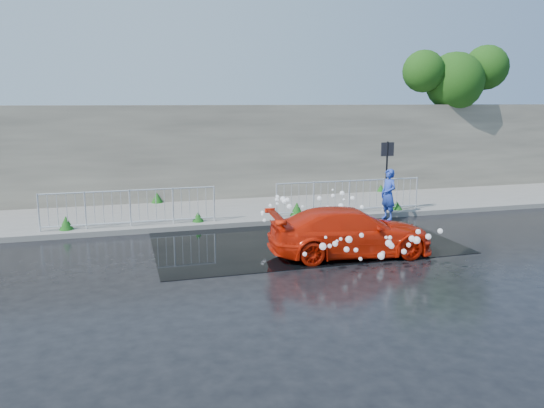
# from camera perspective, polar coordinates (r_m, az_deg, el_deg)

# --- Properties ---
(ground) EXTENTS (90.00, 90.00, 0.00)m
(ground) POSITION_cam_1_polar(r_m,az_deg,el_deg) (13.71, 2.41, -5.06)
(ground) COLOR black
(ground) RESTS_ON ground
(pavement) EXTENTS (30.00, 4.00, 0.15)m
(pavement) POSITION_cam_1_polar(r_m,az_deg,el_deg) (18.37, -2.46, -0.67)
(pavement) COLOR slate
(pavement) RESTS_ON ground
(curb) EXTENTS (30.00, 0.25, 0.16)m
(curb) POSITION_cam_1_polar(r_m,az_deg,el_deg) (16.48, -0.85, -2.01)
(curb) COLOR slate
(curb) RESTS_ON ground
(retaining_wall) EXTENTS (30.00, 0.60, 3.50)m
(retaining_wall) POSITION_cam_1_polar(r_m,az_deg,el_deg) (20.23, -3.96, 5.62)
(retaining_wall) COLOR #565148
(retaining_wall) RESTS_ON pavement
(puddle) EXTENTS (8.00, 5.00, 0.01)m
(puddle) POSITION_cam_1_polar(r_m,az_deg,el_deg) (14.78, 3.04, -3.86)
(puddle) COLOR black
(puddle) RESTS_ON ground
(sign_post) EXTENTS (0.45, 0.06, 2.50)m
(sign_post) POSITION_cam_1_polar(r_m,az_deg,el_deg) (17.82, 12.25, 4.09)
(sign_post) COLOR black
(sign_post) RESTS_ON ground
(tree) EXTENTS (4.81, 2.46, 6.14)m
(tree) POSITION_cam_1_polar(r_m,az_deg,el_deg) (24.22, 19.23, 12.74)
(tree) COLOR #332114
(tree) RESTS_ON ground
(railing_left) EXTENTS (5.05, 0.05, 1.10)m
(railing_left) POSITION_cam_1_polar(r_m,az_deg,el_deg) (16.15, -15.03, -0.29)
(railing_left) COLOR silver
(railing_left) RESTS_ON pavement
(railing_right) EXTENTS (5.05, 0.05, 1.10)m
(railing_right) POSITION_cam_1_polar(r_m,az_deg,el_deg) (17.66, 8.29, 0.92)
(railing_right) COLOR silver
(railing_right) RESTS_ON pavement
(weeds) EXTENTS (12.17, 3.93, 0.44)m
(weeds) POSITION_cam_1_polar(r_m,az_deg,el_deg) (17.68, -3.50, -0.29)
(weeds) COLOR #144111
(weeds) RESTS_ON pavement
(water_spray) EXTENTS (3.08, 5.34, 0.99)m
(water_spray) POSITION_cam_1_polar(r_m,az_deg,el_deg) (13.93, 7.75, -1.99)
(water_spray) COLOR white
(water_spray) RESTS_ON ground
(red_car) EXTENTS (4.23, 2.01, 1.19)m
(red_car) POSITION_cam_1_polar(r_m,az_deg,el_deg) (13.35, 8.41, -2.97)
(red_car) COLOR red
(red_car) RESTS_ON ground
(person) EXTENTS (0.51, 0.67, 1.66)m
(person) POSITION_cam_1_polar(r_m,az_deg,el_deg) (17.52, 12.41, 1.01)
(person) COLOR #233FB2
(person) RESTS_ON ground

